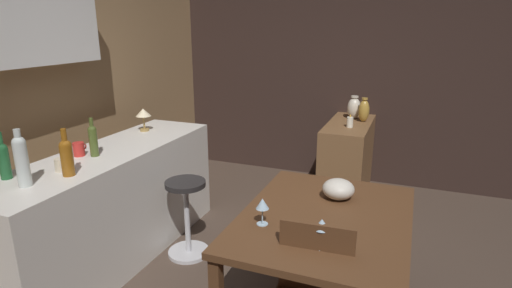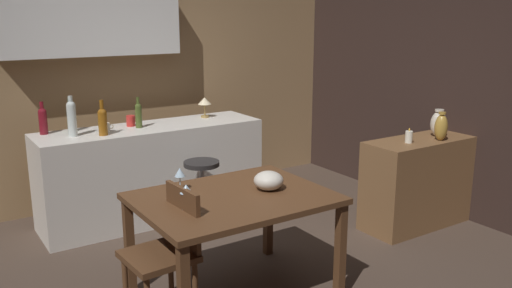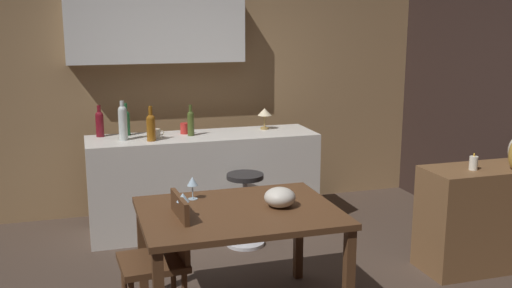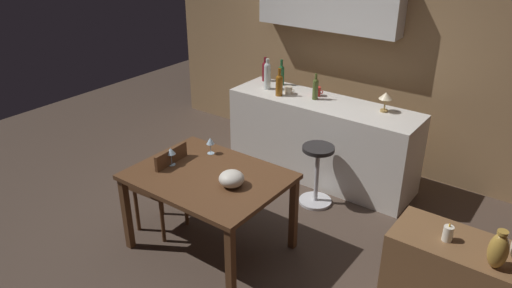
{
  "view_description": "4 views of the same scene",
  "coord_description": "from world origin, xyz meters",
  "px_view_note": "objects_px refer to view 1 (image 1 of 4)",
  "views": [
    {
      "loc": [
        -2.3,
        -0.75,
        1.83
      ],
      "look_at": [
        0.2,
        0.24,
        1.04
      ],
      "focal_mm": 28.62,
      "sensor_mm": 36.0,
      "label": 1
    },
    {
      "loc": [
        -1.84,
        -3.25,
        1.93
      ],
      "look_at": [
        0.44,
        0.23,
        0.91
      ],
      "focal_mm": 37.6,
      "sensor_mm": 36.0,
      "label": 2
    },
    {
      "loc": [
        -1.05,
        -3.79,
        1.94
      ],
      "look_at": [
        0.17,
        0.2,
        1.05
      ],
      "focal_mm": 40.91,
      "sensor_mm": 36.0,
      "label": 3
    },
    {
      "loc": [
        2.3,
        -2.9,
        2.72
      ],
      "look_at": [
        0.1,
        0.06,
        0.93
      ],
      "focal_mm": 33.78,
      "sensor_mm": 36.0,
      "label": 4
    }
  ],
  "objects_px": {
    "fruit_bowl": "(338,189)",
    "wine_bottle_clear": "(21,159)",
    "sideboard_cabinet": "(347,159)",
    "wine_bottle_olive": "(93,139)",
    "cup_red": "(79,149)",
    "wine_bottle_amber": "(67,155)",
    "counter_lamp": "(143,114)",
    "wine_glass_left": "(262,205)",
    "pillar_candle_tall": "(350,122)",
    "dining_table": "(325,228)",
    "wine_bottle_green": "(4,159)",
    "vase_brass": "(364,110)",
    "wine_glass_right": "(322,225)",
    "cup_cream": "(62,164)",
    "bar_stool": "(187,216)",
    "vase_ceramic_ivory": "(354,108)"
  },
  "relations": [
    {
      "from": "fruit_bowl",
      "to": "cup_red",
      "type": "xyz_separation_m",
      "value": [
        -0.29,
        1.85,
        0.15
      ]
    },
    {
      "from": "sideboard_cabinet",
      "to": "wine_bottle_olive",
      "type": "relative_size",
      "value": 3.87
    },
    {
      "from": "sideboard_cabinet",
      "to": "fruit_bowl",
      "type": "bearing_deg",
      "value": -173.19
    },
    {
      "from": "bar_stool",
      "to": "pillar_candle_tall",
      "type": "bearing_deg",
      "value": -34.04
    },
    {
      "from": "wine_glass_left",
      "to": "wine_bottle_green",
      "type": "xyz_separation_m",
      "value": [
        -0.3,
        1.59,
        0.17
      ]
    },
    {
      "from": "dining_table",
      "to": "sideboard_cabinet",
      "type": "distance_m",
      "value": 2.13
    },
    {
      "from": "wine_glass_left",
      "to": "wine_bottle_olive",
      "type": "distance_m",
      "value": 1.44
    },
    {
      "from": "fruit_bowl",
      "to": "wine_bottle_clear",
      "type": "height_order",
      "value": "wine_bottle_clear"
    },
    {
      "from": "counter_lamp",
      "to": "wine_bottle_green",
      "type": "bearing_deg",
      "value": 176.56
    },
    {
      "from": "sideboard_cabinet",
      "to": "wine_bottle_clear",
      "type": "bearing_deg",
      "value": 151.1
    },
    {
      "from": "pillar_candle_tall",
      "to": "sideboard_cabinet",
      "type": "bearing_deg",
      "value": 8.47
    },
    {
      "from": "cup_cream",
      "to": "wine_bottle_clear",
      "type": "bearing_deg",
      "value": -178.77
    },
    {
      "from": "wine_bottle_green",
      "to": "cup_red",
      "type": "distance_m",
      "value": 0.54
    },
    {
      "from": "fruit_bowl",
      "to": "cup_red",
      "type": "distance_m",
      "value": 1.87
    },
    {
      "from": "cup_cream",
      "to": "wine_bottle_olive",
      "type": "bearing_deg",
      "value": 4.22
    },
    {
      "from": "fruit_bowl",
      "to": "pillar_candle_tall",
      "type": "distance_m",
      "value": 1.64
    },
    {
      "from": "wine_glass_left",
      "to": "pillar_candle_tall",
      "type": "height_order",
      "value": "pillar_candle_tall"
    },
    {
      "from": "wine_bottle_amber",
      "to": "cup_red",
      "type": "bearing_deg",
      "value": 35.46
    },
    {
      "from": "cup_red",
      "to": "pillar_candle_tall",
      "type": "height_order",
      "value": "cup_red"
    },
    {
      "from": "wine_bottle_amber",
      "to": "counter_lamp",
      "type": "xyz_separation_m",
      "value": [
        1.12,
        0.24,
        0.02
      ]
    },
    {
      "from": "cup_red",
      "to": "wine_bottle_olive",
      "type": "bearing_deg",
      "value": -71.11
    },
    {
      "from": "pillar_candle_tall",
      "to": "wine_glass_right",
      "type": "bearing_deg",
      "value": -174.43
    },
    {
      "from": "cup_red",
      "to": "vase_ceramic_ivory",
      "type": "relative_size",
      "value": 0.46
    },
    {
      "from": "wine_glass_right",
      "to": "cup_cream",
      "type": "bearing_deg",
      "value": 87.93
    },
    {
      "from": "sideboard_cabinet",
      "to": "counter_lamp",
      "type": "height_order",
      "value": "counter_lamp"
    },
    {
      "from": "wine_glass_left",
      "to": "pillar_candle_tall",
      "type": "distance_m",
      "value": 2.14
    },
    {
      "from": "wine_bottle_amber",
      "to": "vase_brass",
      "type": "height_order",
      "value": "wine_bottle_amber"
    },
    {
      "from": "wine_glass_left",
      "to": "vase_ceramic_ivory",
      "type": "relative_size",
      "value": 0.62
    },
    {
      "from": "wine_bottle_olive",
      "to": "wine_bottle_clear",
      "type": "distance_m",
      "value": 0.61
    },
    {
      "from": "sideboard_cabinet",
      "to": "wine_bottle_olive",
      "type": "distance_m",
      "value": 2.66
    },
    {
      "from": "cup_cream",
      "to": "vase_brass",
      "type": "bearing_deg",
      "value": -32.86
    },
    {
      "from": "wine_bottle_amber",
      "to": "dining_table",
      "type": "bearing_deg",
      "value": -77.18
    },
    {
      "from": "cup_red",
      "to": "pillar_candle_tall",
      "type": "distance_m",
      "value": 2.54
    },
    {
      "from": "fruit_bowl",
      "to": "wine_bottle_olive",
      "type": "distance_m",
      "value": 1.77
    },
    {
      "from": "sideboard_cabinet",
      "to": "bar_stool",
      "type": "xyz_separation_m",
      "value": [
        -1.73,
        0.99,
        -0.07
      ]
    },
    {
      "from": "fruit_bowl",
      "to": "cup_cream",
      "type": "relative_size",
      "value": 1.7
    },
    {
      "from": "wine_glass_right",
      "to": "counter_lamp",
      "type": "bearing_deg",
      "value": 59.0
    },
    {
      "from": "wine_glass_right",
      "to": "pillar_candle_tall",
      "type": "height_order",
      "value": "pillar_candle_tall"
    },
    {
      "from": "pillar_candle_tall",
      "to": "vase_ceramic_ivory",
      "type": "distance_m",
      "value": 0.43
    },
    {
      "from": "wine_glass_right",
      "to": "cup_cream",
      "type": "height_order",
      "value": "cup_cream"
    },
    {
      "from": "sideboard_cabinet",
      "to": "vase_brass",
      "type": "bearing_deg",
      "value": -52.77
    },
    {
      "from": "wine_bottle_olive",
      "to": "vase_ceramic_ivory",
      "type": "xyz_separation_m",
      "value": [
        2.3,
        -1.52,
        -0.09
      ]
    },
    {
      "from": "fruit_bowl",
      "to": "sideboard_cabinet",
      "type": "bearing_deg",
      "value": 6.81
    },
    {
      "from": "counter_lamp",
      "to": "pillar_candle_tall",
      "type": "distance_m",
      "value": 2.02
    },
    {
      "from": "wine_bottle_olive",
      "to": "vase_brass",
      "type": "relative_size",
      "value": 1.1
    },
    {
      "from": "dining_table",
      "to": "fruit_bowl",
      "type": "relative_size",
      "value": 6.16
    },
    {
      "from": "wine_glass_right",
      "to": "cup_cream",
      "type": "xyz_separation_m",
      "value": [
        0.06,
        1.75,
        0.08
      ]
    },
    {
      "from": "vase_ceramic_ivory",
      "to": "pillar_candle_tall",
      "type": "bearing_deg",
      "value": -176.33
    },
    {
      "from": "vase_brass",
      "to": "vase_ceramic_ivory",
      "type": "distance_m",
      "value": 0.17
    },
    {
      "from": "sideboard_cabinet",
      "to": "dining_table",
      "type": "bearing_deg",
      "value": -174.67
    }
  ]
}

